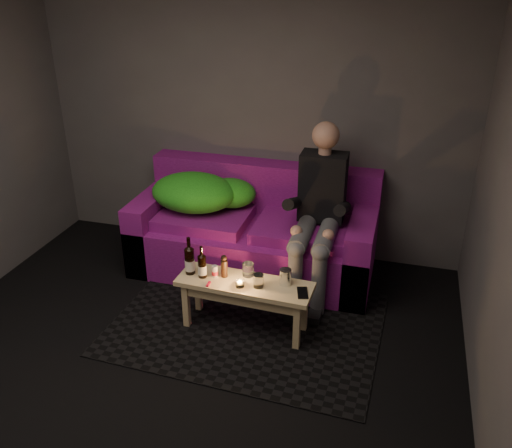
{
  "coord_description": "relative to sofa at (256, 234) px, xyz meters",
  "views": [
    {
      "loc": [
        1.38,
        -2.43,
        2.6
      ],
      "look_at": [
        0.27,
        1.47,
        0.62
      ],
      "focal_mm": 38.0,
      "sensor_mm": 36.0,
      "label": 1
    }
  ],
  "objects": [
    {
      "name": "tumbler_back",
      "position": [
        0.18,
        -0.84,
        0.14
      ],
      "size": [
        0.09,
        0.09,
        0.1
      ],
      "primitive_type": "cylinder",
      "rotation": [
        0.0,
        0.0,
        -0.07
      ],
      "color": "white",
      "rests_on": "coffee_table"
    },
    {
      "name": "sofa",
      "position": [
        0.0,
        0.0,
        0.0
      ],
      "size": [
        2.15,
        0.97,
        0.92
      ],
      "color": "#6C0E66",
      "rests_on": "floor"
    },
    {
      "name": "red_lighter",
      "position": [
        -0.07,
        -1.05,
        0.09
      ],
      "size": [
        0.02,
        0.07,
        0.01
      ],
      "primitive_type": "cube",
      "rotation": [
        0.0,
        0.0,
        0.02
      ],
      "color": "red",
      "rests_on": "coffee_table"
    },
    {
      "name": "rug",
      "position": [
        0.18,
        -0.89,
        -0.33
      ],
      "size": [
        2.12,
        1.58,
        0.01
      ],
      "primitive_type": "cube",
      "rotation": [
        0.0,
        0.0,
        -0.04
      ],
      "color": "black",
      "rests_on": "floor"
    },
    {
      "name": "smartphone",
      "position": [
        0.63,
        -0.98,
        0.09
      ],
      "size": [
        0.11,
        0.17,
        0.01
      ],
      "primitive_type": "cube",
      "rotation": [
        0.0,
        0.0,
        0.26
      ],
      "color": "black",
      "rests_on": "coffee_table"
    },
    {
      "name": "beer_bottle_a",
      "position": [
        -0.26,
        -0.93,
        0.2
      ],
      "size": [
        0.08,
        0.08,
        0.31
      ],
      "color": "black",
      "rests_on": "coffee_table"
    },
    {
      "name": "floor",
      "position": [
        -0.17,
        -1.82,
        -0.33
      ],
      "size": [
        4.5,
        4.5,
        0.0
      ],
      "primitive_type": "plane",
      "color": "black",
      "rests_on": "ground"
    },
    {
      "name": "salt_shaker",
      "position": [
        -0.06,
        -0.93,
        0.14
      ],
      "size": [
        0.06,
        0.06,
        0.09
      ],
      "primitive_type": "cylinder",
      "rotation": [
        0.0,
        0.0,
        -0.37
      ],
      "color": "silver",
      "rests_on": "coffee_table"
    },
    {
      "name": "person",
      "position": [
        0.59,
        -0.17,
        0.41
      ],
      "size": [
        0.39,
        0.89,
        1.43
      ],
      "color": "black",
      "rests_on": "sofa"
    },
    {
      "name": "tealight",
      "position": [
        0.17,
        -1.01,
        0.11
      ],
      "size": [
        0.07,
        0.07,
        0.05
      ],
      "color": "white",
      "rests_on": "coffee_table"
    },
    {
      "name": "pepper_mill",
      "position": [
        0.01,
        -0.91,
        0.16
      ],
      "size": [
        0.06,
        0.06,
        0.14
      ],
      "primitive_type": "cylinder",
      "rotation": [
        0.0,
        0.0,
        0.23
      ],
      "color": "black",
      "rests_on": "coffee_table"
    },
    {
      "name": "green_blanket",
      "position": [
        -0.52,
        -0.01,
        0.36
      ],
      "size": [
        0.94,
        0.64,
        0.32
      ],
      "color": "#1F8017",
      "rests_on": "sofa"
    },
    {
      "name": "steel_cup",
      "position": [
        0.48,
        -0.89,
        0.15
      ],
      "size": [
        0.1,
        0.1,
        0.12
      ],
      "primitive_type": "cylinder",
      "rotation": [
        0.0,
        0.0,
        -0.12
      ],
      "color": "silver",
      "rests_on": "coffee_table"
    },
    {
      "name": "room",
      "position": [
        -0.17,
        -1.35,
        1.31
      ],
      "size": [
        4.5,
        4.5,
        4.5
      ],
      "color": "silver",
      "rests_on": "ground"
    },
    {
      "name": "coffee_table",
      "position": [
        0.18,
        -0.94,
        0.01
      ],
      "size": [
        1.04,
        0.37,
        0.42
      ],
      "rotation": [
        0.0,
        0.0,
        -0.04
      ],
      "color": "tan",
      "rests_on": "rug"
    },
    {
      "name": "beer_bottle_b",
      "position": [
        -0.15,
        -0.96,
        0.18
      ],
      "size": [
        0.07,
        0.07,
        0.26
      ],
      "color": "black",
      "rests_on": "coffee_table"
    },
    {
      "name": "tumbler_front",
      "position": [
        0.3,
        -0.97,
        0.14
      ],
      "size": [
        0.11,
        0.11,
        0.1
      ],
      "primitive_type": "cylinder",
      "rotation": [
        0.0,
        0.0,
        -0.39
      ],
      "color": "white",
      "rests_on": "coffee_table"
    }
  ]
}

